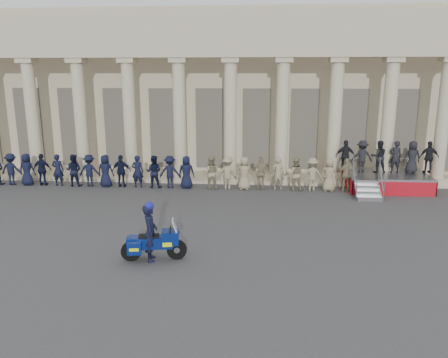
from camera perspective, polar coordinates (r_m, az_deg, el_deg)
ground at (r=15.39m, az=-5.99°, el=-7.50°), size 90.00×90.00×0.00m
building at (r=29.00m, az=-0.90°, el=11.61°), size 40.00×12.50×9.00m
officer_rank at (r=21.85m, az=-9.34°, el=0.96°), size 20.11×0.61×1.62m
reviewing_stand at (r=22.69m, az=20.17°, el=1.99°), size 4.92×3.78×2.35m
motorcycle at (r=13.47m, az=-9.08°, el=-8.22°), size 1.98×0.92×1.27m
rider at (r=13.35m, az=-9.61°, el=-6.77°), size 0.52×0.70×1.85m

